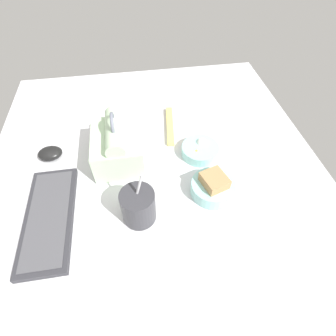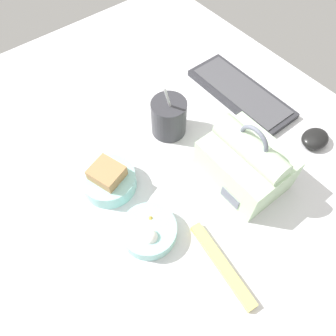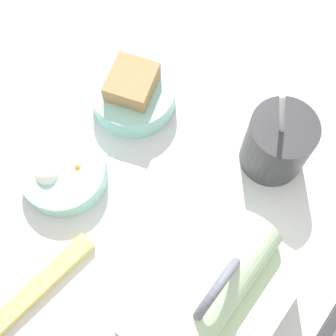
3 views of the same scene
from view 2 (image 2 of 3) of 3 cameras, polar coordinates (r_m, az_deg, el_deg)
The scene contains 8 objects.
desk_surface at distance 85.40cm, azimuth 0.53°, elevation 0.10°, with size 140.00×110.00×2.00cm.
keyboard at distance 102.21cm, azimuth 12.53°, elevation 12.60°, with size 33.34×12.99×2.10cm.
lunch_bag at distance 79.40cm, azimuth 13.40°, elevation 0.96°, with size 19.74×15.71×18.65cm.
soup_cup at distance 87.52cm, azimuth 0.14°, elevation 8.91°, with size 9.39×9.39×17.26cm.
bento_bowl_sandwich at distance 80.34cm, azimuth -10.28°, elevation -2.01°, with size 13.12×13.12×7.36cm.
bento_bowl_snacks at distance 74.20cm, azimuth -3.34°, elevation -10.81°, with size 12.59×12.59×5.26cm.
computer_mouse at distance 95.87cm, azimuth 24.23°, elevation 4.69°, with size 6.46×8.00×3.47cm.
chopstick_case at distance 73.66cm, azimuth 9.37°, elevation -16.26°, with size 20.90×4.96×1.60cm.
Camera 2 is at (35.99, -29.62, 72.55)cm, focal length 35.00 mm.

